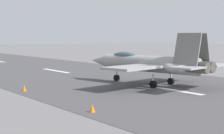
{
  "coord_description": "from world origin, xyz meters",
  "views": [
    {
      "loc": [
        -24.29,
        25.17,
        5.2
      ],
      "look_at": [
        3.96,
        4.35,
        2.2
      ],
      "focal_mm": 57.48,
      "sensor_mm": 36.0,
      "label": 1
    }
  ],
  "objects_px": {
    "marker_cone_near": "(92,108)",
    "marker_cone_mid": "(24,88)",
    "fighter_jet": "(150,63)",
    "crew_person": "(138,65)"
  },
  "relations": [
    {
      "from": "fighter_jet",
      "to": "marker_cone_near",
      "type": "xyz_separation_m",
      "value": [
        -8.03,
        12.64,
        -2.08
      ]
    },
    {
      "from": "crew_person",
      "to": "marker_cone_near",
      "type": "bearing_deg",
      "value": 133.95
    },
    {
      "from": "fighter_jet",
      "to": "marker_cone_near",
      "type": "distance_m",
      "value": 15.12
    },
    {
      "from": "marker_cone_near",
      "to": "marker_cone_mid",
      "type": "relative_size",
      "value": 1.0
    },
    {
      "from": "marker_cone_near",
      "to": "crew_person",
      "type": "bearing_deg",
      "value": -46.05
    },
    {
      "from": "marker_cone_near",
      "to": "marker_cone_mid",
      "type": "height_order",
      "value": "same"
    },
    {
      "from": "fighter_jet",
      "to": "marker_cone_near",
      "type": "bearing_deg",
      "value": 122.43
    },
    {
      "from": "marker_cone_near",
      "to": "marker_cone_mid",
      "type": "bearing_deg",
      "value": 0.0
    },
    {
      "from": "marker_cone_near",
      "to": "marker_cone_mid",
      "type": "distance_m",
      "value": 11.79
    },
    {
      "from": "fighter_jet",
      "to": "marker_cone_near",
      "type": "height_order",
      "value": "fighter_jet"
    }
  ]
}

